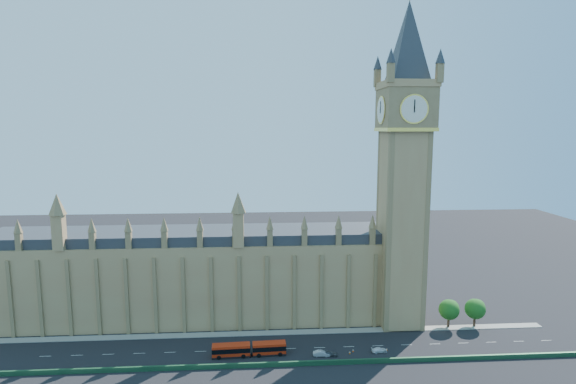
{
  "coord_description": "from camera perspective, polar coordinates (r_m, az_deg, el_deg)",
  "views": [
    {
      "loc": [
        -4.02,
        -113.55,
        58.75
      ],
      "look_at": [
        4.04,
        10.0,
        41.25
      ],
      "focal_mm": 28.0,
      "sensor_mm": 36.0,
      "label": 1
    }
  ],
  "objects": [
    {
      "name": "car_grey",
      "position": [
        124.76,
        5.35,
        -19.75
      ],
      "size": [
        3.96,
        1.9,
        1.31
      ],
      "primitive_type": "imported",
      "rotation": [
        0.0,
        0.0,
        1.48
      ],
      "color": "#45494E",
      "rests_on": "ground"
    },
    {
      "name": "cone_b",
      "position": [
        127.57,
        8.27,
        -19.3
      ],
      "size": [
        0.49,
        0.49,
        0.64
      ],
      "rotation": [
        0.0,
        0.0,
        -0.23
      ],
      "color": "black",
      "rests_on": "ground"
    },
    {
      "name": "car_white",
      "position": [
        128.39,
        11.5,
        -19.06
      ],
      "size": [
        4.29,
        2.2,
        1.19
      ],
      "primitive_type": "imported",
      "rotation": [
        0.0,
        0.0,
        1.7
      ],
      "color": "white",
      "rests_on": "ground"
    },
    {
      "name": "cone_a",
      "position": [
        125.86,
        5.28,
        -19.65
      ],
      "size": [
        0.48,
        0.48,
        0.65
      ],
      "rotation": [
        0.0,
        0.0,
        -0.19
      ],
      "color": "black",
      "rests_on": "ground"
    },
    {
      "name": "elizabeth_tower",
      "position": [
        134.35,
        14.57,
        6.0
      ],
      "size": [
        20.59,
        20.59,
        105.0
      ],
      "color": "#A67C50",
      "rests_on": "ground"
    },
    {
      "name": "cone_c",
      "position": [
        126.39,
        7.84,
        -19.55
      ],
      "size": [
        0.48,
        0.48,
        0.71
      ],
      "rotation": [
        0.0,
        0.0,
        0.08
      ],
      "color": "black",
      "rests_on": "ground"
    },
    {
      "name": "tree_east_near",
      "position": [
        145.84,
        19.84,
        -13.81
      ],
      "size": [
        6.0,
        6.0,
        8.5
      ],
      "color": "#382619",
      "rests_on": "ground"
    },
    {
      "name": "car_silver",
      "position": [
        124.51,
        4.26,
        -19.76
      ],
      "size": [
        4.42,
        1.77,
        1.43
      ],
      "primitive_type": "imported",
      "rotation": [
        0.0,
        0.0,
        1.51
      ],
      "color": "#ABAEB3",
      "rests_on": "ground"
    },
    {
      "name": "palace_westminster",
      "position": [
        144.32,
        -12.1,
        -10.26
      ],
      "size": [
        120.0,
        20.0,
        28.0
      ],
      "color": "#A67C50",
      "rests_on": "ground"
    },
    {
      "name": "red_bus",
      "position": [
        124.42,
        -4.96,
        -19.27
      ],
      "size": [
        19.29,
        3.78,
        3.26
      ],
      "rotation": [
        0.0,
        0.0,
        0.04
      ],
      "color": "red",
      "rests_on": "ground"
    },
    {
      "name": "tree_east_far",
      "position": [
        149.11,
        22.74,
        -13.47
      ],
      "size": [
        6.0,
        6.0,
        8.5
      ],
      "color": "#382619",
      "rests_on": "ground"
    },
    {
      "name": "kerb_north",
      "position": [
        136.38,
        -1.76,
        -17.44
      ],
      "size": [
        160.0,
        3.0,
        0.16
      ],
      "primitive_type": "cube",
      "color": "gray",
      "rests_on": "ground"
    },
    {
      "name": "bridge_parapet",
      "position": [
        119.7,
        -1.43,
        -21.02
      ],
      "size": [
        160.0,
        0.6,
        1.2
      ],
      "primitive_type": "cube",
      "color": "#1E4C2D",
      "rests_on": "ground"
    },
    {
      "name": "ground",
      "position": [
        127.91,
        -1.61,
        -19.3
      ],
      "size": [
        400.0,
        400.0,
        0.0
      ],
      "primitive_type": "plane",
      "color": "black",
      "rests_on": "ground"
    },
    {
      "name": "cone_d",
      "position": [
        129.46,
        12.42,
        -18.96
      ],
      "size": [
        0.58,
        0.58,
        0.72
      ],
      "rotation": [
        0.0,
        0.0,
        0.33
      ],
      "color": "black",
      "rests_on": "ground"
    }
  ]
}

